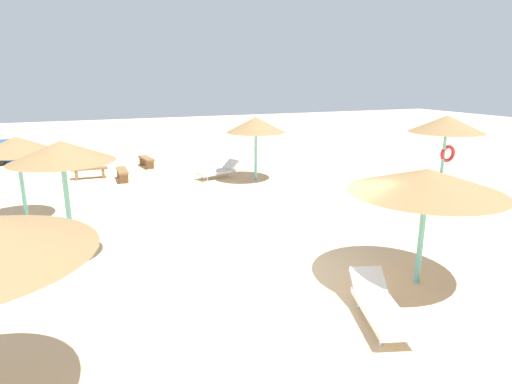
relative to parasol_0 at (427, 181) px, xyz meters
name	(u,v)px	position (x,y,z in m)	size (l,w,h in m)	color
ground_plane	(307,275)	(-2.04, 1.21, -2.27)	(80.00, 80.00, 0.00)	#DBBA8C
parasol_0	(427,181)	(0.00, 0.00, 0.00)	(3.17, 3.17, 2.52)	#6BC6BC
parasol_1	(256,125)	(0.42, 10.20, 0.11)	(2.49, 2.49, 2.71)	#6BC6BC
parasol_2	(17,145)	(-8.21, 7.90, 0.08)	(2.34, 2.34, 2.62)	#6BC6BC
parasol_4	(447,124)	(6.93, 6.30, 0.25)	(2.89, 2.89, 2.87)	#6BC6BC
parasol_5	(62,152)	(-6.87, 3.90, 0.42)	(2.31, 2.31, 2.94)	#6BC6BC
lounger_0	(379,305)	(-1.74, -0.94, -1.95)	(1.20, 2.00, 0.69)	white
lounger_1	(219,171)	(-0.93, 11.24, -1.95)	(1.99, 1.16, 0.73)	white
bench_0	(146,160)	(-3.51, 14.80, -1.92)	(0.62, 1.54, 0.49)	brown
bench_1	(122,173)	(-4.90, 12.29, -1.92)	(0.41, 1.50, 0.49)	brown
bench_2	(90,171)	(-6.19, 13.22, -1.92)	(1.51, 0.44, 0.49)	brown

